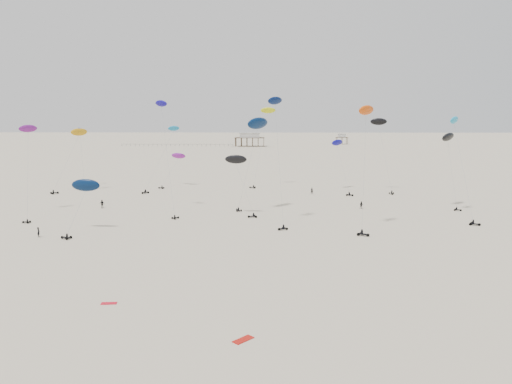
{
  "coord_description": "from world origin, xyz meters",
  "views": [
    {
      "loc": [
        2.0,
        -6.73,
        21.48
      ],
      "look_at": [
        0.0,
        88.0,
        7.0
      ],
      "focal_mm": 35.0,
      "sensor_mm": 36.0,
      "label": 1
    }
  ],
  "objects_px": {
    "pavilion_main": "(250,140)",
    "rig_7": "(176,160)",
    "spectator_0": "(39,237)",
    "rig_3": "(340,153)",
    "pavilion_small": "(342,140)",
    "rig_0": "(381,136)"
  },
  "relations": [
    {
      "from": "rig_7",
      "to": "rig_0",
      "type": "bearing_deg",
      "value": -85.01
    },
    {
      "from": "pavilion_main",
      "to": "rig_3",
      "type": "relative_size",
      "value": 1.13
    },
    {
      "from": "rig_3",
      "to": "spectator_0",
      "type": "distance_m",
      "value": 86.19
    },
    {
      "from": "pavilion_main",
      "to": "spectator_0",
      "type": "height_order",
      "value": "pavilion_main"
    },
    {
      "from": "pavilion_small",
      "to": "rig_3",
      "type": "height_order",
      "value": "rig_3"
    },
    {
      "from": "pavilion_small",
      "to": "rig_7",
      "type": "relative_size",
      "value": 0.74
    },
    {
      "from": "rig_7",
      "to": "spectator_0",
      "type": "xyz_separation_m",
      "value": [
        -12.69,
        -67.75,
        -7.96
      ]
    },
    {
      "from": "pavilion_main",
      "to": "rig_3",
      "type": "bearing_deg",
      "value": -81.07
    },
    {
      "from": "rig_3",
      "to": "rig_7",
      "type": "distance_m",
      "value": 50.24
    },
    {
      "from": "pavilion_small",
      "to": "rig_0",
      "type": "height_order",
      "value": "rig_0"
    },
    {
      "from": "pavilion_main",
      "to": "pavilion_small",
      "type": "height_order",
      "value": "pavilion_main"
    },
    {
      "from": "pavilion_main",
      "to": "spectator_0",
      "type": "xyz_separation_m",
      "value": [
        -28.79,
        -270.5,
        -4.22
      ]
    },
    {
      "from": "rig_0",
      "to": "pavilion_small",
      "type": "bearing_deg",
      "value": -93.22
    },
    {
      "from": "pavilion_main",
      "to": "rig_0",
      "type": "relative_size",
      "value": 0.97
    },
    {
      "from": "spectator_0",
      "to": "pavilion_main",
      "type": "bearing_deg",
      "value": -37.27
    },
    {
      "from": "rig_7",
      "to": "spectator_0",
      "type": "bearing_deg",
      "value": -176.98
    },
    {
      "from": "pavilion_main",
      "to": "rig_7",
      "type": "bearing_deg",
      "value": -94.54
    },
    {
      "from": "pavilion_small",
      "to": "rig_7",
      "type": "xyz_separation_m",
      "value": [
        -86.09,
        -232.75,
        4.47
      ]
    },
    {
      "from": "rig_7",
      "to": "pavilion_small",
      "type": "bearing_deg",
      "value": -6.67
    },
    {
      "from": "pavilion_main",
      "to": "rig_3",
      "type": "xyz_separation_m",
      "value": [
        33.27,
        -211.68,
        6.57
      ]
    },
    {
      "from": "rig_0",
      "to": "spectator_0",
      "type": "xyz_separation_m",
      "value": [
        -73.79,
        -58.47,
        -15.76
      ]
    },
    {
      "from": "rig_3",
      "to": "spectator_0",
      "type": "bearing_deg",
      "value": -0.62
    }
  ]
}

